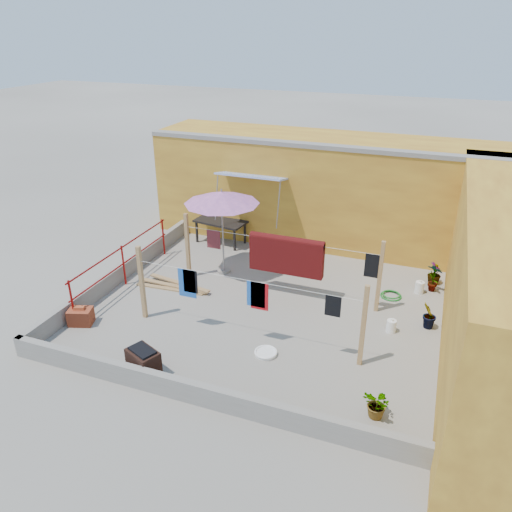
# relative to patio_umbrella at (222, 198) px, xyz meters

# --- Properties ---
(ground) EXTENTS (80.00, 80.00, 0.00)m
(ground) POSITION_rel_patio_umbrella_xyz_m (1.73, -1.37, -2.13)
(ground) COLOR #9E998E
(ground) RESTS_ON ground
(wall_back) EXTENTS (11.00, 3.27, 3.21)m
(wall_back) POSITION_rel_patio_umbrella_xyz_m (2.23, 3.33, -0.52)
(wall_back) COLOR gold
(wall_back) RESTS_ON ground
(parapet_front) EXTENTS (8.30, 0.16, 0.44)m
(parapet_front) POSITION_rel_patio_umbrella_xyz_m (1.73, -4.95, -1.91)
(parapet_front) COLOR gray
(parapet_front) RESTS_ON ground
(parapet_left) EXTENTS (0.16, 7.30, 0.44)m
(parapet_left) POSITION_rel_patio_umbrella_xyz_m (-2.35, -1.37, -1.91)
(parapet_left) COLOR gray
(parapet_left) RESTS_ON ground
(red_railing) EXTENTS (0.05, 4.20, 1.10)m
(red_railing) POSITION_rel_patio_umbrella_xyz_m (-2.12, -1.57, -1.41)
(red_railing) COLOR maroon
(red_railing) RESTS_ON ground
(clothesline_rig) EXTENTS (5.09, 2.35, 1.80)m
(clothesline_rig) POSITION_rel_patio_umbrella_xyz_m (1.91, -0.81, -1.09)
(clothesline_rig) COLOR tan
(clothesline_rig) RESTS_ON ground
(patio_umbrella) EXTENTS (2.12, 2.12, 2.38)m
(patio_umbrella) POSITION_rel_patio_umbrella_xyz_m (0.00, 0.00, 0.00)
(patio_umbrella) COLOR gray
(patio_umbrella) RESTS_ON ground
(outdoor_table) EXTENTS (1.65, 0.98, 0.73)m
(outdoor_table) POSITION_rel_patio_umbrella_xyz_m (-0.91, 1.81, -1.47)
(outdoor_table) COLOR black
(outdoor_table) RESTS_ON ground
(brick_stack) EXTENTS (0.61, 0.52, 0.45)m
(brick_stack) POSITION_rel_patio_umbrella_xyz_m (-1.97, -3.54, -1.94)
(brick_stack) COLOR #A94327
(brick_stack) RESTS_ON ground
(lumber_pile) EXTENTS (2.03, 0.58, 0.12)m
(lumber_pile) POSITION_rel_patio_umbrella_xyz_m (-0.82, -1.30, -2.07)
(lumber_pile) COLOR tan
(lumber_pile) RESTS_ON ground
(brazier) EXTENTS (0.75, 0.64, 0.57)m
(brazier) POSITION_rel_patio_umbrella_xyz_m (0.35, -4.57, -1.86)
(brazier) COLOR black
(brazier) RESTS_ON ground
(white_basin) EXTENTS (0.48, 0.48, 0.08)m
(white_basin) POSITION_rel_patio_umbrella_xyz_m (2.36, -3.14, -2.09)
(white_basin) COLOR white
(white_basin) RESTS_ON ground
(water_jug_a) EXTENTS (0.21, 0.21, 0.33)m
(water_jug_a) POSITION_rel_patio_umbrella_xyz_m (4.67, -1.36, -1.99)
(water_jug_a) COLOR white
(water_jug_a) RESTS_ON ground
(water_jug_b) EXTENTS (0.22, 0.22, 0.35)m
(water_jug_b) POSITION_rel_patio_umbrella_xyz_m (5.12, 0.69, -1.98)
(water_jug_b) COLOR white
(water_jug_b) RESTS_ON ground
(green_hose) EXTENTS (0.53, 0.53, 0.08)m
(green_hose) POSITION_rel_patio_umbrella_xyz_m (4.48, 0.24, -2.10)
(green_hose) COLOR #1A7524
(green_hose) RESTS_ON ground
(plant_back_a) EXTENTS (0.95, 0.92, 0.80)m
(plant_back_a) POSITION_rel_patio_umbrella_xyz_m (1.77, 0.80, -1.73)
(plant_back_a) COLOR #245C1A
(plant_back_a) RESTS_ON ground
(plant_back_b) EXTENTS (0.36, 0.36, 0.60)m
(plant_back_b) POSITION_rel_patio_umbrella_xyz_m (5.43, 1.34, -1.83)
(plant_back_b) COLOR #245C1A
(plant_back_b) RESTS_ON ground
(plant_right_a) EXTENTS (0.49, 0.44, 0.77)m
(plant_right_a) POSITION_rel_patio_umbrella_xyz_m (5.43, 0.92, -1.75)
(plant_right_a) COLOR #245C1A
(plant_right_a) RESTS_ON ground
(plant_right_b) EXTENTS (0.35, 0.41, 0.67)m
(plant_right_b) POSITION_rel_patio_umbrella_xyz_m (5.43, -0.93, -1.80)
(plant_right_b) COLOR #245C1A
(plant_right_b) RESTS_ON ground
(plant_right_c) EXTENTS (0.65, 0.63, 0.55)m
(plant_right_c) POSITION_rel_patio_umbrella_xyz_m (4.78, -4.16, -1.86)
(plant_right_c) COLOR #245C1A
(plant_right_c) RESTS_ON ground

